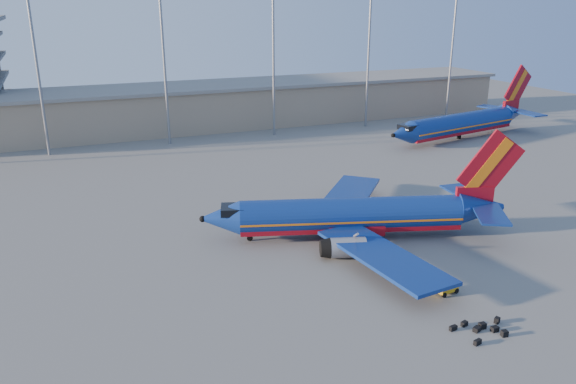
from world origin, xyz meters
The scene contains 7 objects.
ground centered at (0.00, 0.00, 0.00)m, with size 220.00×220.00×0.00m, color slate.
terminal_building centered at (10.00, 58.00, 4.32)m, with size 122.00×16.00×8.50m.
light_mast_row centered at (5.00, 46.00, 17.55)m, with size 101.60×1.60×28.65m.
aircraft_main centered at (5.60, -3.64, 2.48)m, with size 33.30×31.52×11.62m.
aircraft_second centered at (46.37, 29.71, 2.89)m, with size 36.84×15.73×12.60m.
baggage_tug centered at (6.79, -17.44, 0.73)m, with size 2.11×1.46×1.41m.
luggage_pile centered at (5.64, -23.48, 0.21)m, with size 4.50×2.88×0.48m.
Camera 1 is at (-22.53, -52.54, 24.16)m, focal length 35.00 mm.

